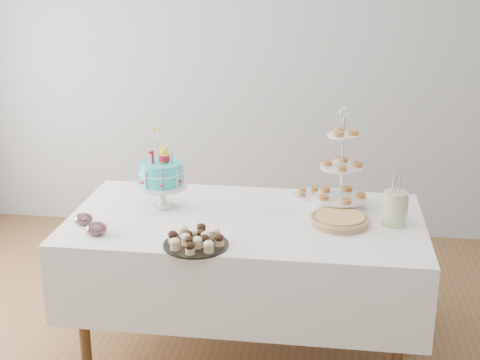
# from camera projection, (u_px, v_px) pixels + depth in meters

# --- Properties ---
(walls) EXTENTS (5.04, 4.04, 2.70)m
(walls) POSITION_uv_depth(u_px,v_px,m) (238.00, 128.00, 3.16)
(walls) COLOR #A6A9AC
(walls) RESTS_ON floor
(table) EXTENTS (1.92, 1.02, 0.77)m
(table) POSITION_uv_depth(u_px,v_px,m) (245.00, 256.00, 3.70)
(table) COLOR white
(table) RESTS_ON floor
(birthday_cake) EXTENTS (0.29, 0.29, 0.45)m
(birthday_cake) POSITION_uv_depth(u_px,v_px,m) (162.00, 187.00, 3.75)
(birthday_cake) COLOR silver
(birthday_cake) RESTS_ON table
(cupcake_tray) EXTENTS (0.32, 0.32, 0.07)m
(cupcake_tray) POSITION_uv_depth(u_px,v_px,m) (196.00, 239.00, 3.27)
(cupcake_tray) COLOR black
(cupcake_tray) RESTS_ON table
(pie) EXTENTS (0.32, 0.32, 0.05)m
(pie) POSITION_uv_depth(u_px,v_px,m) (340.00, 219.00, 3.53)
(pie) COLOR tan
(pie) RESTS_ON table
(tiered_stand) EXTENTS (0.30, 0.30, 0.58)m
(tiered_stand) POSITION_uv_depth(u_px,v_px,m) (342.00, 167.00, 3.69)
(tiered_stand) COLOR silver
(tiered_stand) RESTS_ON table
(plate_stack) EXTENTS (0.16, 0.16, 0.06)m
(plate_stack) POSITION_uv_depth(u_px,v_px,m) (326.00, 203.00, 3.76)
(plate_stack) COLOR silver
(plate_stack) RESTS_ON table
(pastry_plate) EXTENTS (0.23, 0.23, 0.03)m
(pastry_plate) POSITION_uv_depth(u_px,v_px,m) (311.00, 193.00, 3.96)
(pastry_plate) COLOR silver
(pastry_plate) RESTS_ON table
(jam_bowl_a) EXTENTS (0.11, 0.11, 0.07)m
(jam_bowl_a) POSITION_uv_depth(u_px,v_px,m) (96.00, 229.00, 3.40)
(jam_bowl_a) COLOR silver
(jam_bowl_a) RESTS_ON table
(jam_bowl_b) EXTENTS (0.10, 0.10, 0.06)m
(jam_bowl_b) POSITION_uv_depth(u_px,v_px,m) (84.00, 219.00, 3.54)
(jam_bowl_b) COLOR silver
(jam_bowl_b) RESTS_ON table
(utensil_pitcher) EXTENTS (0.13, 0.13, 0.28)m
(utensil_pitcher) POSITION_uv_depth(u_px,v_px,m) (395.00, 207.00, 3.51)
(utensil_pitcher) COLOR beige
(utensil_pitcher) RESTS_ON table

